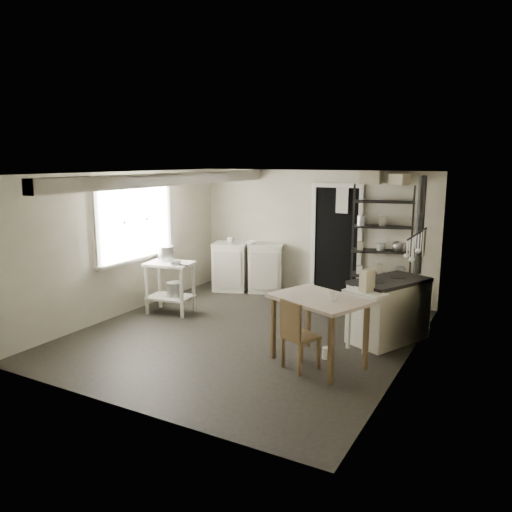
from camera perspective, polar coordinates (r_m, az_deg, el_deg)
The scene contains 31 objects.
floor at distance 7.32m, azimuth -1.14°, elevation -8.88°, with size 5.00×5.00×0.00m, color black.
ceiling at distance 6.88m, azimuth -1.22°, elevation 9.43°, with size 5.00×5.00×0.00m, color silver.
wall_back at distance 9.23m, azimuth 6.58°, elevation 2.59°, with size 4.50×0.02×2.30m, color #BBB6A0.
wall_front at distance 5.06m, azimuth -15.48°, elevation -4.75°, with size 4.50×0.02×2.30m, color #BBB6A0.
wall_left at distance 8.35m, azimuth -14.70°, elevation 1.41°, with size 0.02×5.00×2.30m, color #BBB6A0.
wall_right at distance 6.23m, azimuth 17.09°, elevation -1.91°, with size 0.02×5.00×2.30m, color #BBB6A0.
window at distance 8.42m, azimuth -13.73°, elevation 3.94°, with size 0.12×1.76×1.28m, color silver, non-canonical shape.
doorway at distance 9.07m, azimuth 9.12°, elevation 1.41°, with size 0.96×0.10×2.08m, color silver, non-canonical shape.
ceiling_beam at distance 7.56m, azimuth -9.21°, elevation 8.67°, with size 0.18×5.00×0.18m, color silver, non-canonical shape.
wallpaper_panel at distance 6.23m, azimuth 17.00°, elevation -1.90°, with size 0.01×5.00×2.30m, color #B9B096, non-canonical shape.
utensil_rail at distance 6.75m, azimuth 17.84°, elevation 2.47°, with size 0.06×1.20×0.44m, color #AAAAAC, non-canonical shape.
prep_table at distance 8.31m, azimuth -9.77°, elevation -3.73°, with size 0.74×0.53×0.84m, color silver, non-canonical shape.
stockpot at distance 8.35m, azimuth -10.26°, elevation 0.13°, with size 0.26×0.26×0.28m, color #AAAAAC.
saucepan at distance 8.01m, azimuth -9.19°, elevation -0.94°, with size 0.18×0.18×0.10m, color #AAAAAC.
bucket at distance 8.28m, azimuth -9.35°, elevation -3.87°, with size 0.24×0.24×0.26m, color #AAAAAC.
base_cabinets at distance 9.58m, azimuth -0.87°, elevation -1.23°, with size 1.40×0.60×0.92m, color beige, non-canonical shape.
mixing_bowl at distance 9.38m, azimuth -0.65°, elevation 1.60°, with size 0.30×0.30×0.07m, color white.
counter_cup at distance 9.55m, azimuth -2.93°, elevation 1.85°, with size 0.13×0.13×0.10m, color white.
shelf_rack at distance 8.68m, azimuth 14.07°, elevation 0.45°, with size 0.99×0.38×2.08m, color black, non-canonical shape.
shelf_jar at distance 8.76m, azimuth 12.02°, elevation 3.35°, with size 0.08×0.08×0.17m, color white.
storage_box_a at distance 8.61m, azimuth 12.94°, elevation 7.53°, with size 0.32×0.28×0.22m, color #BFB69A.
storage_box_b at distance 8.53m, azimuth 15.99°, elevation 7.23°, with size 0.27×0.25×0.17m, color #BFB69A.
stove at distance 7.18m, azimuth 14.91°, elevation -5.97°, with size 0.61×1.11×0.87m, color beige, non-canonical shape.
stovepipe at distance 7.26m, azimuth 18.23°, elevation 3.34°, with size 0.12×0.12×1.54m, color black, non-canonical shape.
side_ledge at distance 6.61m, azimuth 12.24°, elevation -7.41°, with size 0.54×0.29×0.84m, color silver, non-canonical shape.
oats_box at distance 6.48m, azimuth 12.61°, elevation -2.46°, with size 0.11×0.19×0.28m, color #BFB69A.
work_table at distance 6.24m, azimuth 7.14°, elevation -8.85°, with size 1.12×0.78×0.85m, color beige, non-canonical shape.
table_cup at distance 6.00m, azimuth 8.82°, elevation -5.41°, with size 0.10×0.10×0.10m, color white.
chair at distance 6.04m, azimuth 5.17°, elevation -8.41°, with size 0.36×0.37×0.86m, color #503B22, non-canonical shape.
flour_sack at distance 8.52m, azimuth 14.21°, elevation -4.65°, with size 0.42×0.36×0.51m, color beige.
floor_crock at distance 6.51m, azimuth 8.07°, elevation -10.89°, with size 0.11×0.11×0.14m, color white.
Camera 1 is at (3.43, -5.96, 2.49)m, focal length 35.00 mm.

